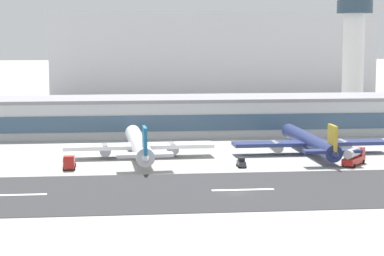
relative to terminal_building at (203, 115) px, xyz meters
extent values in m
plane|color=#9E9E99|center=(-3.81, -81.85, -5.50)|extent=(1400.00, 1400.00, 0.00)
cube|color=#2D2D30|center=(-3.81, -79.42, -5.46)|extent=(800.00, 34.06, 0.08)
cube|color=white|center=(-44.69, -79.42, -5.42)|extent=(12.00, 1.20, 0.01)
cube|color=white|center=(-1.94, -79.42, -5.42)|extent=(12.00, 1.20, 0.01)
cube|color=#B7BABC|center=(0.00, 0.06, -0.50)|extent=(148.80, 21.49, 9.99)
cube|color=#38516B|center=(0.00, -10.83, -1.00)|extent=(144.34, 0.30, 4.50)
cube|color=gray|center=(0.00, 0.06, 4.99)|extent=(150.29, 21.70, 1.00)
cylinder|color=silver|center=(57.11, 34.44, 12.79)|extent=(7.45, 7.45, 36.58)
cylinder|color=#2D4251|center=(57.11, 34.44, 33.34)|extent=(12.38, 12.38, 4.53)
cube|color=#BCBCC1|center=(18.02, 117.73, 14.06)|extent=(144.65, 32.12, 39.13)
cylinder|color=silver|center=(-20.50, -39.62, -2.34)|extent=(5.81, 40.92, 4.08)
sphere|color=silver|center=(-21.37, -19.25, -2.34)|extent=(3.87, 3.87, 3.87)
cone|color=silver|center=(-19.64, -60.00, -2.34)|extent=(3.98, 7.49, 3.67)
cube|color=silver|center=(-20.47, -40.44, -2.75)|extent=(36.07, 7.64, 0.90)
cylinder|color=gray|center=(-12.41, -40.10, -3.46)|extent=(2.89, 5.82, 2.65)
cylinder|color=gray|center=(-28.53, -40.78, -3.46)|extent=(2.89, 5.82, 2.65)
cube|color=silver|center=(-19.71, -58.37, -1.93)|extent=(12.32, 3.88, 0.72)
cube|color=#1975B2|center=(-19.71, -58.37, 0.92)|extent=(0.89, 5.53, 6.53)
cylinder|color=black|center=(-20.42, -41.66, -4.94)|extent=(0.73, 0.73, 1.12)
cylinder|color=navy|center=(21.84, -38.81, -2.45)|extent=(4.78, 39.38, 3.93)
sphere|color=navy|center=(21.42, -19.16, -2.45)|extent=(3.73, 3.73, 3.73)
cone|color=navy|center=(22.27, -58.45, -2.45)|extent=(3.69, 7.15, 3.54)
cube|color=navy|center=(21.86, -39.59, -2.85)|extent=(38.56, 6.73, 0.86)
cylinder|color=gray|center=(30.51, -39.40, -3.54)|extent=(2.67, 5.56, 2.56)
cylinder|color=gray|center=(13.21, -39.78, -3.54)|extent=(2.67, 5.56, 2.56)
cube|color=navy|center=(22.24, -56.88, -2.06)|extent=(13.14, 3.53, 0.69)
cube|color=gold|center=(22.24, -56.88, 0.69)|extent=(0.74, 5.32, 6.29)
cylinder|color=black|center=(21.89, -40.77, -4.96)|extent=(0.71, 0.71, 1.08)
cube|color=#B2231E|center=(27.56, -55.97, -4.35)|extent=(7.32, 8.27, 1.40)
cylinder|color=silver|center=(26.93, -56.77, -2.60)|extent=(5.24, 5.83, 2.10)
cube|color=#B2231E|center=(29.57, -53.44, -2.75)|extent=(3.14, 3.08, 1.80)
cylinder|color=black|center=(30.43, -54.45, -5.05)|extent=(0.78, 0.88, 0.90)
cylinder|color=black|center=(28.39, -52.83, -5.05)|extent=(0.78, 0.88, 0.90)
cylinder|color=black|center=(26.73, -59.11, -5.05)|extent=(0.78, 0.88, 0.90)
cylinder|color=black|center=(24.69, -57.49, -5.05)|extent=(0.78, 0.88, 0.90)
cube|color=#2D3338|center=(1.87, -55.72, -4.70)|extent=(1.65, 3.22, 1.00)
cube|color=black|center=(1.87, -55.72, -3.75)|extent=(1.31, 1.94, 0.90)
cylinder|color=black|center=(2.65, -54.59, -5.20)|extent=(0.29, 0.60, 0.60)
cylinder|color=black|center=(1.05, -54.62, -5.20)|extent=(0.29, 0.60, 0.60)
cylinder|color=black|center=(2.69, -56.83, -5.20)|extent=(0.29, 0.60, 0.60)
cylinder|color=black|center=(1.09, -56.86, -5.20)|extent=(0.29, 0.60, 0.60)
cube|color=#B2231E|center=(-36.15, -53.68, -4.45)|extent=(2.49, 6.03, 1.20)
cube|color=silver|center=(-36.16, -52.96, -3.05)|extent=(2.37, 4.35, 1.60)
cube|color=#B2231E|center=(-36.12, -55.84, -3.10)|extent=(2.23, 1.71, 1.50)
cylinder|color=black|center=(-37.32, -55.79, -5.05)|extent=(0.29, 0.90, 0.90)
cylinder|color=black|center=(-34.92, -55.76, -5.05)|extent=(0.29, 0.90, 0.90)
cylinder|color=black|center=(-37.38, -51.59, -5.05)|extent=(0.29, 0.90, 0.90)
cylinder|color=black|center=(-34.98, -51.56, -5.05)|extent=(0.29, 0.90, 0.90)
camera|label=1|loc=(-25.61, -212.40, 23.98)|focal=67.68mm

